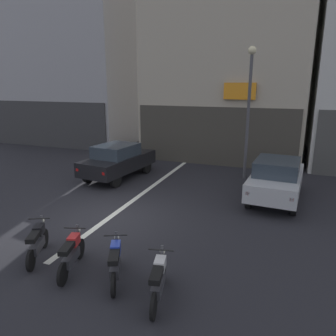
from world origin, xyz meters
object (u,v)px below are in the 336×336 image
Objects in this scene: car_silver_parked_kerbside at (276,178)px; motorcycle_red_row_left_mid at (72,253)px; street_lamp at (249,100)px; motorcycle_white_row_right_mid at (159,279)px; motorcycle_blue_row_centre at (115,262)px; motorcycle_black_row_leftmost at (37,242)px; car_red_down_street at (217,136)px; car_black_crossing_near at (118,160)px.

car_silver_parked_kerbside is 2.60× the size of motorcycle_red_row_left_mid.
street_lamp is 3.64× the size of motorcycle_white_row_right_mid.
motorcycle_red_row_left_mid and motorcycle_blue_row_centre have the same top height.
motorcycle_red_row_left_mid is at bearing -122.45° from car_silver_parked_kerbside.
motorcycle_blue_row_centre is (-3.17, -6.81, -0.43)m from car_silver_parked_kerbside.
car_silver_parked_kerbside is at bearing 57.55° from motorcycle_red_row_left_mid.
car_red_down_street is at bearing 85.48° from motorcycle_black_row_leftmost.
car_black_crossing_near is 6.67m from street_lamp.
motorcycle_red_row_left_mid is (2.85, -7.33, -0.43)m from car_black_crossing_near.
motorcycle_red_row_left_mid is (1.19, -0.16, 0.00)m from motorcycle_black_row_leftmost.
car_black_crossing_near is 1.01× the size of car_red_down_street.
car_black_crossing_near is 2.77× the size of motorcycle_blue_row_centre.
car_red_down_street is 7.68m from street_lamp.
motorcycle_red_row_left_mid is at bearing -7.84° from motorcycle_black_row_leftmost.
car_black_crossing_near is 0.71× the size of street_lamp.
motorcycle_black_row_leftmost is at bearing -113.54° from street_lamp.
car_silver_parked_kerbside is at bearing 74.36° from motorcycle_white_row_right_mid.
car_black_crossing_near reaches higher than motorcycle_white_row_right_mid.
street_lamp reaches higher than motorcycle_white_row_right_mid.
car_silver_parked_kerbside is 2.73× the size of motorcycle_blue_row_centre.
street_lamp is at bearing 73.21° from motorcycle_red_row_left_mid.
car_silver_parked_kerbside is 10.09m from car_red_down_street.
street_lamp is 3.89× the size of motorcycle_black_row_leftmost.
motorcycle_white_row_right_mid is (3.55, -0.41, 0.00)m from motorcycle_black_row_leftmost.
car_black_crossing_near is 7.22m from car_silver_parked_kerbside.
motorcycle_black_row_leftmost is 0.93× the size of motorcycle_white_row_right_mid.
car_silver_parked_kerbside is 0.70× the size of street_lamp.
street_lamp reaches higher than motorcycle_black_row_leftmost.
motorcycle_black_row_leftmost and motorcycle_white_row_right_mid have the same top height.
car_red_down_street reaches higher than motorcycle_white_row_right_mid.
street_lamp is at bearing 87.24° from motorcycle_white_row_right_mid.
car_silver_parked_kerbside is 7.37m from motorcycle_white_row_right_mid.
car_red_down_street is 15.98m from motorcycle_red_row_left_mid.
car_black_crossing_near is 7.88m from motorcycle_red_row_left_mid.
motorcycle_black_row_leftmost is (-1.25, -15.81, -0.43)m from car_red_down_street.
car_red_down_street is 2.74× the size of motorcycle_blue_row_centre.
motorcycle_white_row_right_mid is at bearing -81.92° from car_red_down_street.
motorcycle_red_row_left_mid is 1.05× the size of motorcycle_blue_row_centre.
car_black_crossing_near is 9.21m from motorcycle_white_row_right_mid.
car_silver_parked_kerbside reaches higher than motorcycle_red_row_left_mid.
car_red_down_street is 2.61× the size of motorcycle_red_row_left_mid.
motorcycle_blue_row_centre is 0.94× the size of motorcycle_white_row_right_mid.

